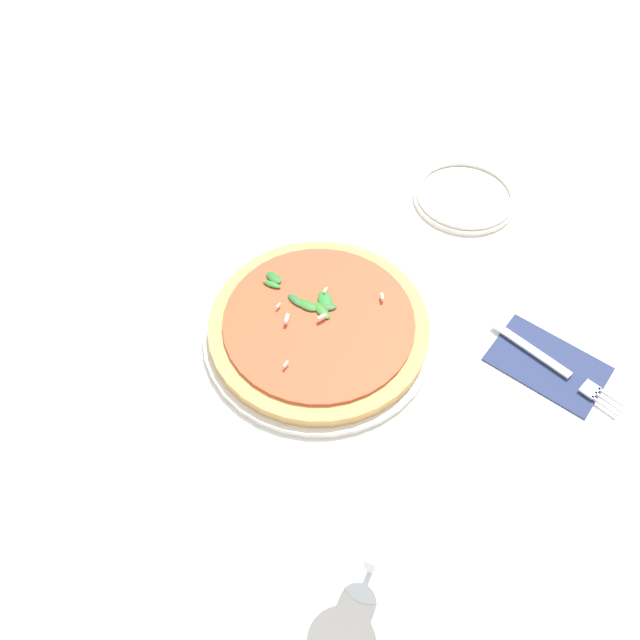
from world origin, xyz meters
name	(u,v)px	position (x,y,z in m)	size (l,w,h in m)	color
ground_plane	(297,324)	(0.00, 0.00, 0.00)	(6.00, 6.00, 0.00)	silver
pizza_arugula_main	(320,325)	(0.04, 0.00, 0.02)	(0.34, 0.34, 0.05)	silver
wine_glass	(378,541)	(0.25, -0.27, 0.11)	(0.08, 0.08, 0.17)	white
napkin	(548,363)	(0.36, 0.10, 0.00)	(0.18, 0.13, 0.01)	navy
fork	(554,365)	(0.36, 0.10, 0.01)	(0.20, 0.08, 0.00)	silver
side_plate_white	(465,197)	(0.13, 0.38, 0.01)	(0.18, 0.18, 0.02)	silver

